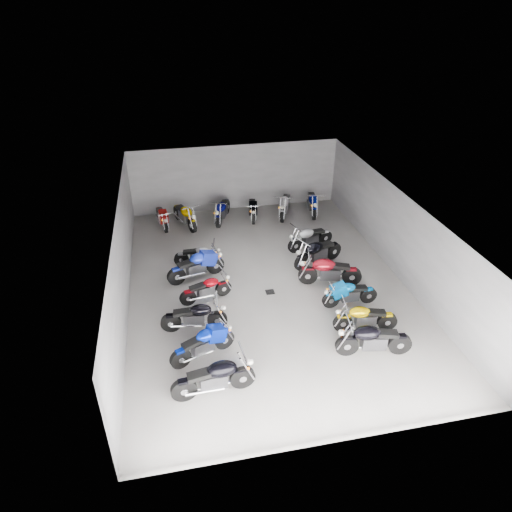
% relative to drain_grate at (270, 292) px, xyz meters
% --- Properties ---
extents(ground, '(14.00, 14.00, 0.00)m').
position_rel_drain_grate_xyz_m(ground, '(0.00, 0.50, -0.01)').
color(ground, '#9F9C97').
rests_on(ground, ground).
extents(wall_back, '(10.00, 0.10, 3.20)m').
position_rel_drain_grate_xyz_m(wall_back, '(0.00, 7.50, 1.59)').
color(wall_back, gray).
rests_on(wall_back, ground).
extents(wall_left, '(0.10, 14.00, 3.20)m').
position_rel_drain_grate_xyz_m(wall_left, '(-5.00, 0.50, 1.59)').
color(wall_left, gray).
rests_on(wall_left, ground).
extents(wall_right, '(0.10, 14.00, 3.20)m').
position_rel_drain_grate_xyz_m(wall_right, '(5.00, 0.50, 1.59)').
color(wall_right, gray).
rests_on(wall_right, ground).
extents(ceiling, '(10.00, 14.00, 0.04)m').
position_rel_drain_grate_xyz_m(ceiling, '(0.00, 0.50, 3.21)').
color(ceiling, black).
rests_on(ceiling, wall_back).
extents(drain_grate, '(0.32, 0.32, 0.01)m').
position_rel_drain_grate_xyz_m(drain_grate, '(0.00, 0.00, 0.00)').
color(drain_grate, black).
rests_on(drain_grate, ground).
extents(motorcycle_left_a, '(2.32, 0.50, 1.02)m').
position_rel_drain_grate_xyz_m(motorcycle_left_a, '(-2.54, -4.34, 0.55)').
color(motorcycle_left_a, black).
rests_on(motorcycle_left_a, ground).
extents(motorcycle_left_b, '(2.00, 0.94, 0.93)m').
position_rel_drain_grate_xyz_m(motorcycle_left_b, '(-2.69, -2.87, 0.50)').
color(motorcycle_left_b, black).
rests_on(motorcycle_left_b, ground).
extents(motorcycle_left_c, '(2.14, 0.47, 0.94)m').
position_rel_drain_grate_xyz_m(motorcycle_left_c, '(-2.83, -1.54, 0.51)').
color(motorcycle_left_c, black).
rests_on(motorcycle_left_c, ground).
extents(motorcycle_left_d, '(1.88, 0.61, 0.84)m').
position_rel_drain_grate_xyz_m(motorcycle_left_d, '(-2.29, 0.00, 0.45)').
color(motorcycle_left_d, black).
rests_on(motorcycle_left_d, ground).
extents(motorcycle_left_e, '(2.22, 0.85, 1.00)m').
position_rel_drain_grate_xyz_m(motorcycle_left_e, '(-2.49, 1.45, 0.54)').
color(motorcycle_left_e, black).
rests_on(motorcycle_left_e, ground).
extents(motorcycle_left_f, '(1.87, 0.48, 0.82)m').
position_rel_drain_grate_xyz_m(motorcycle_left_f, '(-2.36, 2.39, 0.44)').
color(motorcycle_left_f, black).
rests_on(motorcycle_left_f, ground).
extents(motorcycle_right_a, '(2.29, 0.58, 1.01)m').
position_rel_drain_grate_xyz_m(motorcycle_right_a, '(2.26, -3.75, 0.55)').
color(motorcycle_right_a, black).
rests_on(motorcycle_right_a, ground).
extents(motorcycle_right_b, '(2.07, 0.50, 0.91)m').
position_rel_drain_grate_xyz_m(motorcycle_right_b, '(2.46, -2.67, 0.49)').
color(motorcycle_right_b, black).
rests_on(motorcycle_right_b, ground).
extents(motorcycle_right_c, '(1.98, 0.38, 0.87)m').
position_rel_drain_grate_xyz_m(motorcycle_right_c, '(2.49, -1.29, 0.47)').
color(motorcycle_right_c, black).
rests_on(motorcycle_right_c, ground).
extents(motorcycle_right_d, '(2.31, 0.72, 1.03)m').
position_rel_drain_grate_xyz_m(motorcycle_right_d, '(2.24, 0.08, 0.56)').
color(motorcycle_right_d, black).
rests_on(motorcycle_right_d, ground).
extents(motorcycle_right_e, '(2.20, 1.03, 1.02)m').
position_rel_drain_grate_xyz_m(motorcycle_right_e, '(2.27, 1.50, 0.55)').
color(motorcycle_right_e, black).
rests_on(motorcycle_right_e, ground).
extents(motorcycle_right_f, '(2.10, 0.74, 0.94)m').
position_rel_drain_grate_xyz_m(motorcycle_right_f, '(2.35, 2.80, 0.51)').
color(motorcycle_right_f, black).
rests_on(motorcycle_right_f, ground).
extents(motorcycle_back_a, '(0.54, 1.98, 0.88)m').
position_rel_drain_grate_xyz_m(motorcycle_back_a, '(-3.67, 6.15, 0.47)').
color(motorcycle_back_a, black).
rests_on(motorcycle_back_a, ground).
extents(motorcycle_back_b, '(0.94, 2.18, 1.00)m').
position_rel_drain_grate_xyz_m(motorcycle_back_b, '(-2.63, 5.98, 0.54)').
color(motorcycle_back_b, black).
rests_on(motorcycle_back_b, ground).
extents(motorcycle_back_c, '(0.97, 2.14, 0.99)m').
position_rel_drain_grate_xyz_m(motorcycle_back_c, '(-0.86, 6.20, 0.53)').
color(motorcycle_back_c, black).
rests_on(motorcycle_back_c, ground).
extents(motorcycle_back_d, '(0.50, 2.03, 0.89)m').
position_rel_drain_grate_xyz_m(motorcycle_back_d, '(0.59, 6.21, 0.48)').
color(motorcycle_back_d, black).
rests_on(motorcycle_back_d, ground).
extents(motorcycle_back_e, '(1.03, 2.17, 1.01)m').
position_rel_drain_grate_xyz_m(motorcycle_back_e, '(2.15, 6.17, 0.54)').
color(motorcycle_back_e, black).
rests_on(motorcycle_back_e, ground).
extents(motorcycle_back_f, '(0.63, 2.24, 0.99)m').
position_rel_drain_grate_xyz_m(motorcycle_back_f, '(3.54, 6.17, 0.54)').
color(motorcycle_back_f, black).
rests_on(motorcycle_back_f, ground).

